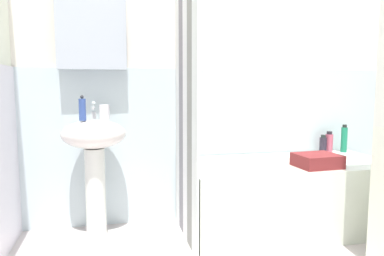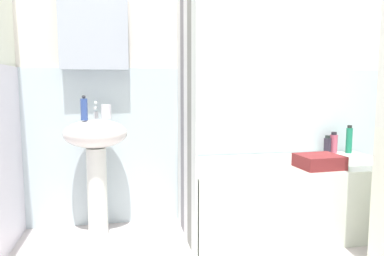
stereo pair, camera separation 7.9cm
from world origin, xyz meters
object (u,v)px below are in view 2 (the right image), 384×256
Objects in this scene: lotion_bottle at (327,145)px; bathtub at (289,196)px; towel_folded at (319,161)px; body_wash_bottle at (334,143)px; shampoo_bottle at (349,140)px; sink at (96,151)px; soap_dispenser at (84,109)px; toothbrush_cup at (106,112)px.

bathtub is at bearing -148.81° from lotion_bottle.
bathtub is 0.38m from towel_folded.
lotion_bottle is (-0.07, -0.02, -0.01)m from body_wash_bottle.
sink is at bearing -177.18° from shampoo_bottle.
soap_dispenser reaches higher than sink.
soap_dispenser is 1.68× the size of toothbrush_cup.
bathtub is 5.32× the size of towel_folded.
soap_dispenser is 1.64m from towel_folded.
bathtub is 8.63× the size of body_wash_bottle.
shampoo_bottle is at bearing 1.47° from toothbrush_cup.
soap_dispenser reaches higher than bathtub.
towel_folded is (-0.42, -0.50, -0.04)m from body_wash_bottle.
sink is 0.55× the size of bathtub.
body_wash_bottle is at bearing 2.51° from toothbrush_cup.
sink is at bearing -146.33° from toothbrush_cup.
sink is at bearing -176.09° from body_wash_bottle.
body_wash_bottle is at bearing 4.76° from soap_dispenser.
sink is 1.92m from body_wash_bottle.
sink is 2.04m from shampoo_bottle.
soap_dispenser is 0.17m from toothbrush_cup.
body_wash_bottle is (1.92, 0.13, -0.02)m from sink.
lotion_bottle is (0.47, 0.28, 0.32)m from bathtub.
sink reaches higher than bathtub.
body_wash_bottle is at bearing 3.91° from sink.
toothbrush_cup is (0.08, 0.05, 0.27)m from sink.
sink reaches higher than towel_folded.
towel_folded is at bearing -12.11° from soap_dispenser.
toothbrush_cup is 0.44× the size of shampoo_bottle.
shampoo_bottle is 0.19m from lotion_bottle.
lotion_bottle reaches higher than bathtub.
lotion_bottle is at bearing 2.00° from toothbrush_cup.
sink is 4.86× the size of soap_dispenser.
sink is 4.76× the size of body_wash_bottle.
bathtub is 0.63m from lotion_bottle.
body_wash_bottle is (1.99, 0.17, -0.32)m from soap_dispenser.
sink is 1.44m from bathtub.
shampoo_bottle is (2.11, 0.13, -0.29)m from soap_dispenser.
soap_dispenser is at bearing 167.89° from towel_folded.
lotion_bottle is (1.78, 0.06, -0.30)m from toothbrush_cup.
body_wash_bottle reaches higher than bathtub.
bathtub is at bearing -6.98° from sink.
toothbrush_cup is 1.98m from shampoo_bottle.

